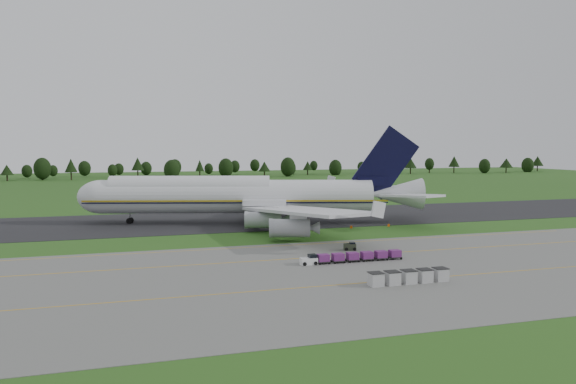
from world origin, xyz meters
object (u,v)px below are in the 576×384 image
object	(u,v)px
aircraft	(243,196)
baggage_train	(351,257)
utility_cart	(350,247)
uld_row	(409,277)
edge_markers	(332,228)

from	to	relation	value
aircraft	baggage_train	distance (m)	49.42
utility_cart	uld_row	size ratio (longest dim) A/B	0.20
uld_row	edge_markers	xyz separation A→B (m)	(8.12, 48.48, -0.68)
aircraft	edge_markers	xyz separation A→B (m)	(16.50, -15.13, -6.31)
baggage_train	edge_markers	distance (m)	34.99
aircraft	uld_row	xyz separation A→B (m)	(8.38, -63.61, -5.63)
baggage_train	edge_markers	bearing A→B (deg)	73.39
utility_cart	uld_row	world-z (taller)	uld_row
edge_markers	aircraft	bearing A→B (deg)	137.47
uld_row	aircraft	bearing A→B (deg)	97.50
edge_markers	baggage_train	bearing A→B (deg)	-106.61
baggage_train	utility_cart	distance (m)	10.07
baggage_train	utility_cart	size ratio (longest dim) A/B	7.48
aircraft	uld_row	world-z (taller)	aircraft
aircraft	baggage_train	bearing A→B (deg)	-82.39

